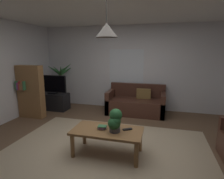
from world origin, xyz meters
name	(u,v)px	position (x,y,z in m)	size (l,w,h in m)	color
floor	(108,149)	(0.00, 0.00, -0.01)	(5.63, 5.18, 0.02)	brown
rug	(105,154)	(0.00, -0.20, 0.00)	(3.66, 2.85, 0.01)	tan
wall_back	(132,68)	(0.00, 2.62, 1.26)	(5.75, 0.06, 2.52)	silver
ceiling	(107,1)	(0.00, 0.00, 2.53)	(5.63, 5.18, 0.02)	white
window_pane	(126,69)	(-0.17, 2.59, 1.23)	(1.04, 0.01, 1.17)	white
couch_under_window	(136,104)	(0.22, 2.13, 0.28)	(1.61, 0.80, 0.82)	#47281E
coffee_table	(107,134)	(0.05, -0.18, 0.38)	(1.19, 0.61, 0.45)	olive
book_on_table_0	(102,128)	(-0.05, -0.16, 0.46)	(0.13, 0.10, 0.02)	beige
book_on_table_1	(102,127)	(-0.04, -0.18, 0.48)	(0.12, 0.11, 0.02)	#72387F
book_on_table_2	(102,126)	(-0.04, -0.18, 0.50)	(0.14, 0.11, 0.02)	#387247
remote_on_table_0	(127,129)	(0.38, -0.10, 0.46)	(0.05, 0.16, 0.02)	black
potted_plant_on_table	(115,121)	(0.19, -0.22, 0.65)	(0.23, 0.26, 0.39)	#4C4C51
tv_stand	(54,101)	(-2.27, 1.84, 0.25)	(0.90, 0.44, 0.50)	black
tv	(52,84)	(-2.27, 1.82, 0.79)	(0.90, 0.16, 0.56)	black
potted_palm_corner	(61,85)	(-2.26, 2.30, 0.67)	(0.79, 0.79, 1.42)	#B77051
bookshelf_corner	(30,92)	(-2.45, 1.08, 0.71)	(0.70, 0.31, 1.40)	olive
pendant_lamp	(107,30)	(0.05, -0.18, 2.07)	(0.34, 0.34, 0.55)	black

